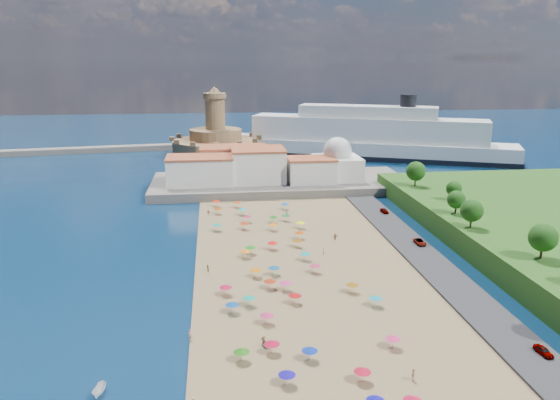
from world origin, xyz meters
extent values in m
plane|color=#071938|center=(0.00, 0.00, 0.00)|extent=(700.00, 700.00, 0.00)
cube|color=#59544C|center=(10.00, 73.00, 1.50)|extent=(90.00, 36.00, 3.00)
cube|color=#59544C|center=(-12.00, 108.00, 1.20)|extent=(18.00, 70.00, 2.40)
cube|color=#59544C|center=(-110.00, 153.00, 1.30)|extent=(199.03, 34.77, 2.60)
cube|color=silver|center=(-18.00, 69.00, 7.50)|extent=(22.00, 14.00, 9.00)
cube|color=silver|center=(2.00, 71.00, 8.50)|extent=(18.00, 16.00, 11.00)
cube|color=silver|center=(20.00, 67.00, 7.00)|extent=(16.00, 12.00, 8.00)
cube|color=silver|center=(-6.00, 83.00, 8.00)|extent=(24.00, 14.00, 10.00)
cube|color=silver|center=(30.00, 71.00, 7.00)|extent=(16.00, 16.00, 8.00)
sphere|color=silver|center=(30.00, 71.00, 13.00)|extent=(10.00, 10.00, 10.00)
cylinder|color=silver|center=(30.00, 71.00, 16.80)|extent=(1.20, 1.20, 1.60)
cylinder|color=#97714B|center=(-12.00, 138.00, 4.00)|extent=(40.00, 40.00, 8.00)
cylinder|color=#97714B|center=(-12.00, 138.00, 10.50)|extent=(24.00, 24.00, 5.00)
cylinder|color=#97714B|center=(-12.00, 138.00, 20.00)|extent=(9.00, 9.00, 14.00)
cylinder|color=#97714B|center=(-12.00, 138.00, 28.20)|extent=(10.40, 10.40, 2.40)
cone|color=#97714B|center=(-12.00, 138.00, 30.90)|extent=(6.00, 6.00, 3.00)
cube|color=black|center=(56.81, 127.85, 1.07)|extent=(130.43, 70.58, 2.14)
cube|color=silver|center=(56.81, 127.85, 3.97)|extent=(129.35, 69.82, 7.94)
cube|color=silver|center=(56.81, 127.85, 13.24)|extent=(103.62, 56.18, 10.59)
cube|color=silver|center=(56.81, 127.85, 21.18)|extent=(61.66, 35.61, 5.29)
cylinder|color=black|center=(73.04, 120.92, 26.47)|extent=(7.06, 7.06, 5.29)
cylinder|color=gray|center=(-6.71, 3.00, 1.25)|extent=(0.07, 0.07, 2.00)
cone|color=orange|center=(-6.71, 3.00, 2.15)|extent=(2.50, 2.50, 0.60)
cylinder|color=gray|center=(13.96, -39.91, 1.25)|extent=(0.07, 0.07, 2.00)
cone|color=#C72A62|center=(13.96, -39.91, 2.15)|extent=(2.50, 2.50, 0.60)
cone|color=#0F0CA2|center=(6.54, -55.13, 2.15)|extent=(2.50, 2.50, 0.60)
cylinder|color=gray|center=(-5.69, 24.51, 1.25)|extent=(0.07, 0.07, 2.00)
cone|color=#B5310E|center=(-5.69, 24.51, 2.15)|extent=(2.50, 2.50, 0.60)
cylinder|color=gray|center=(9.29, 23.50, 1.25)|extent=(0.07, 0.07, 2.00)
cone|color=#DFEE0C|center=(9.29, 23.50, 2.15)|extent=(2.50, 2.50, 0.60)
cylinder|color=gray|center=(6.63, -0.25, 1.25)|extent=(0.07, 0.07, 2.00)
cone|color=#0F878A|center=(6.63, -0.25, 2.15)|extent=(2.50, 2.50, 0.60)
cylinder|color=gray|center=(7.68, 14.96, 1.25)|extent=(0.07, 0.07, 2.00)
cone|color=#C53F08|center=(7.68, 14.96, 2.15)|extent=(2.50, 2.50, 0.60)
cylinder|color=gray|center=(6.22, 8.94, 1.25)|extent=(0.07, 0.07, 2.00)
cone|color=#79500B|center=(6.22, 8.94, 2.15)|extent=(2.50, 2.50, 0.60)
cylinder|color=gray|center=(6.67, -48.40, 1.25)|extent=(0.07, 0.07, 2.00)
cone|color=#B00E26|center=(6.67, -48.40, 2.15)|extent=(2.50, 2.50, 0.60)
cylinder|color=gray|center=(0.12, 7.98, 1.25)|extent=(0.07, 0.07, 2.00)
cone|color=red|center=(0.12, 7.98, 2.15)|extent=(2.50, 2.50, 0.60)
cylinder|color=gray|center=(7.66, 42.81, 1.25)|extent=(0.07, 0.07, 2.00)
cone|color=#0C47A6|center=(7.66, 42.81, 2.15)|extent=(2.50, 2.50, 0.60)
cylinder|color=gray|center=(-6.63, 46.93, 1.25)|extent=(0.07, 0.07, 2.00)
cone|color=#A13B0E|center=(-6.63, 46.93, 2.15)|extent=(2.50, 2.50, 0.60)
cylinder|color=gray|center=(-2.94, -14.81, 1.25)|extent=(0.07, 0.07, 2.00)
cone|color=#A0260E|center=(-2.94, -14.81, 2.15)|extent=(2.50, 2.50, 0.60)
cylinder|color=gray|center=(-9.99, -40.92, 1.25)|extent=(0.07, 0.07, 2.00)
cone|color=#236712|center=(-9.99, -40.92, 2.15)|extent=(2.50, 2.50, 0.60)
cylinder|color=gray|center=(-10.77, -24.55, 1.25)|extent=(0.07, 0.07, 2.00)
cone|color=#0B4291|center=(-10.77, -24.55, 2.15)|extent=(2.50, 2.50, 0.60)
cylinder|color=gray|center=(-5.45, 38.58, 1.25)|extent=(0.07, 0.07, 2.00)
cone|color=teal|center=(-5.45, 38.58, 2.15)|extent=(2.50, 2.50, 0.60)
cylinder|color=gray|center=(2.70, 29.47, 1.25)|extent=(0.07, 0.07, 2.00)
cone|color=#176A12|center=(2.70, 29.47, 2.15)|extent=(2.50, 2.50, 0.60)
cylinder|color=gray|center=(7.46, -7.83, 1.25)|extent=(0.07, 0.07, 2.00)
cone|color=#B2264E|center=(7.46, -7.83, 2.15)|extent=(2.50, 2.50, 0.60)
cylinder|color=gray|center=(15.60, -25.05, 1.25)|extent=(0.07, 0.07, 2.00)
cone|color=teal|center=(15.60, -25.05, 2.15)|extent=(2.50, 2.50, 0.60)
cylinder|color=gray|center=(-1.32, -7.93, 1.25)|extent=(0.07, 0.07, 2.00)
cone|color=navy|center=(-1.32, -7.93, 2.15)|extent=(2.50, 2.50, 0.60)
cylinder|color=gray|center=(-5.23, -8.66, 1.25)|extent=(0.07, 0.07, 2.00)
cone|color=#CE6509|center=(-5.23, -8.66, 2.15)|extent=(2.50, 2.50, 0.60)
cylinder|color=gray|center=(0.99, -22.10, 1.25)|extent=(0.07, 0.07, 2.00)
cone|color=#AD0D0F|center=(0.99, -22.10, 2.15)|extent=(2.50, 2.50, 0.60)
cylinder|color=gray|center=(6.38, 30.83, 1.25)|extent=(0.07, 0.07, 2.00)
cone|color=#116432|center=(6.38, 30.83, 2.15)|extent=(2.50, 2.50, 0.60)
cylinder|color=gray|center=(-5.36, 5.39, 1.25)|extent=(0.07, 0.07, 2.00)
cone|color=#147419|center=(-5.36, 5.39, 2.15)|extent=(2.50, 2.50, 0.60)
cone|color=#BF0F34|center=(11.27, -55.74, 2.15)|extent=(2.50, 2.50, 0.60)
cylinder|color=gray|center=(-12.97, 24.16, 1.25)|extent=(0.07, 0.07, 2.00)
cone|color=#0E827C|center=(-12.97, 24.16, 2.15)|extent=(2.50, 2.50, 0.60)
cylinder|color=gray|center=(-12.46, 40.31, 1.25)|extent=(0.07, 0.07, 2.00)
cone|color=#913C0D|center=(-12.46, 40.31, 2.15)|extent=(2.50, 2.50, 0.60)
cylinder|color=gray|center=(-11.68, -16.73, 1.25)|extent=(0.07, 0.07, 2.00)
cone|color=#A90D36|center=(-11.68, -16.73, 2.15)|extent=(2.50, 2.50, 0.60)
cylinder|color=gray|center=(1.90, 22.62, 1.25)|extent=(0.07, 0.07, 2.00)
cone|color=orange|center=(1.90, 22.62, 2.15)|extent=(2.50, 2.50, 0.60)
cylinder|color=gray|center=(0.28, -41.86, 1.25)|extent=(0.07, 0.07, 2.00)
cone|color=navy|center=(0.28, -41.86, 2.15)|extent=(2.50, 2.50, 0.60)
cylinder|color=gray|center=(-4.43, 30.89, 1.25)|extent=(0.07, 0.07, 2.00)
cone|color=#A7234D|center=(-4.43, 30.89, 2.15)|extent=(2.50, 2.50, 0.60)
cylinder|color=gray|center=(-5.02, -29.46, 1.25)|extent=(0.07, 0.07, 2.00)
cone|color=#B42659|center=(-5.02, -29.46, 2.15)|extent=(2.50, 2.50, 0.60)
cylinder|color=gray|center=(-5.17, -39.20, 1.25)|extent=(0.07, 0.07, 2.00)
cone|color=#A90D2A|center=(-5.17, -39.20, 2.15)|extent=(2.50, 2.50, 0.60)
cylinder|color=gray|center=(-4.01, -47.85, 1.25)|extent=(0.07, 0.07, 2.00)
cone|color=#170B92|center=(-4.01, -47.85, 2.15)|extent=(2.50, 2.50, 0.60)
cylinder|color=gray|center=(0.10, -16.09, 1.25)|extent=(0.07, 0.07, 2.00)
cone|color=#CB2B71|center=(0.10, -16.09, 2.15)|extent=(2.50, 2.50, 0.60)
cylinder|color=gray|center=(-7.57, -22.06, 1.25)|extent=(0.07, 0.07, 2.00)
cone|color=#0F8C6E|center=(-7.57, -22.06, 2.15)|extent=(2.50, 2.50, 0.60)
cylinder|color=gray|center=(-12.85, 48.96, 1.25)|extent=(0.07, 0.07, 2.00)
cone|color=red|center=(-12.85, 48.96, 2.15)|extent=(2.50, 2.50, 0.60)
cylinder|color=gray|center=(12.82, -18.58, 1.25)|extent=(0.07, 0.07, 2.00)
cone|color=#86540C|center=(12.82, -18.58, 2.15)|extent=(2.50, 2.50, 0.60)
imported|color=tan|center=(11.43, 2.71, 1.17)|extent=(0.56, 0.75, 1.85)
imported|color=tan|center=(13.91, -49.02, 1.18)|extent=(0.92, 1.18, 1.87)
imported|color=tan|center=(7.32, 35.02, 1.17)|extent=(1.20, 0.71, 1.84)
imported|color=tan|center=(-15.26, -4.38, 1.10)|extent=(0.82, 0.95, 1.69)
imported|color=tan|center=(16.51, 12.90, 1.19)|extent=(1.83, 1.15, 1.88)
imported|color=tan|center=(-6.24, -36.83, 1.17)|extent=(1.50, 1.67, 1.84)
imported|color=tan|center=(-15.28, 39.07, 1.18)|extent=(1.16, 0.66, 1.86)
imported|color=tan|center=(-17.95, -33.41, 1.18)|extent=(0.80, 0.79, 1.85)
imported|color=white|center=(-29.75, -46.65, 0.67)|extent=(1.89, 3.63, 1.33)
imported|color=gray|center=(36.00, 34.14, 1.36)|extent=(1.87, 4.00, 1.32)
imported|color=gray|center=(36.00, 6.09, 1.32)|extent=(2.13, 4.52, 1.25)
imported|color=gray|center=(36.00, -45.34, 1.31)|extent=(1.80, 3.71, 1.22)
cylinder|color=#382314|center=(50.91, -19.59, 7.56)|extent=(0.50, 0.50, 3.13)
sphere|color=#14380F|center=(50.91, -19.59, 10.38)|extent=(5.63, 5.63, 5.63)
cylinder|color=#382314|center=(46.36, 1.59, 7.49)|extent=(0.50, 0.50, 2.98)
sphere|color=#14380F|center=(46.36, 1.59, 10.17)|extent=(5.36, 5.36, 5.36)
cylinder|color=#382314|center=(48.08, 13.57, 7.31)|extent=(0.50, 0.50, 2.62)
sphere|color=#14380F|center=(48.08, 13.57, 9.66)|extent=(4.71, 4.71, 4.71)
cylinder|color=#382314|center=(53.22, 26.44, 7.21)|extent=(0.50, 0.50, 2.42)
sphere|color=#14380F|center=(53.22, 26.44, 9.39)|extent=(4.36, 4.36, 4.36)
cylinder|color=#382314|center=(48.97, 44.83, 7.68)|extent=(0.50, 0.50, 3.35)
sphere|color=#14380F|center=(48.97, 44.83, 10.69)|extent=(6.03, 6.03, 6.03)
camera|label=1|loc=(-13.23, -114.71, 44.72)|focal=35.00mm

